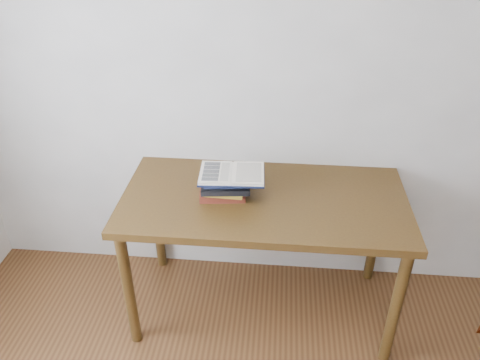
# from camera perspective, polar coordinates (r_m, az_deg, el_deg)

# --- Properties ---
(room_shell) EXTENTS (3.54, 3.54, 2.62)m
(room_shell) POSITION_cam_1_polar(r_m,az_deg,el_deg) (0.90, -8.44, -7.20)
(room_shell) COLOR silver
(room_shell) RESTS_ON ground
(desk) EXTENTS (1.51, 0.75, 0.81)m
(desk) POSITION_cam_1_polar(r_m,az_deg,el_deg) (2.53, 2.91, -3.87)
(desk) COLOR #432D10
(desk) RESTS_ON ground
(book_stack) EXTENTS (0.28, 0.20, 0.12)m
(book_stack) POSITION_cam_1_polar(r_m,az_deg,el_deg) (2.44, -1.90, -0.81)
(book_stack) COLOR maroon
(book_stack) RESTS_ON desk
(open_book) EXTENTS (0.35, 0.25, 0.03)m
(open_book) POSITION_cam_1_polar(r_m,az_deg,el_deg) (2.40, -0.99, 0.76)
(open_book) COLOR black
(open_book) RESTS_ON book_stack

